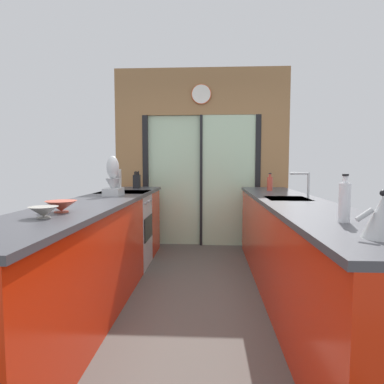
# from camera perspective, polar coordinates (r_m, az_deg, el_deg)

# --- Properties ---
(ground_plane) EXTENTS (5.04, 7.60, 0.02)m
(ground_plane) POSITION_cam_1_polar(r_m,az_deg,el_deg) (3.56, 0.79, -15.96)
(ground_plane) COLOR #4C4742
(back_wall_unit) EXTENTS (2.64, 0.12, 2.70)m
(back_wall_unit) POSITION_cam_1_polar(r_m,az_deg,el_deg) (5.14, 1.59, 7.77)
(back_wall_unit) COLOR olive
(back_wall_unit) RESTS_ON ground_plane
(left_counter_run) EXTENTS (0.62, 3.80, 0.92)m
(left_counter_run) POSITION_cam_1_polar(r_m,az_deg,el_deg) (3.15, -16.62, -9.90)
(left_counter_run) COLOR red
(left_counter_run) RESTS_ON ground_plane
(right_counter_run) EXTENTS (0.62, 3.80, 0.92)m
(right_counter_run) POSITION_cam_1_polar(r_m,az_deg,el_deg) (3.23, 17.17, -9.56)
(right_counter_run) COLOR red
(right_counter_run) RESTS_ON ground_plane
(sink_faucet) EXTENTS (0.19, 0.02, 0.25)m
(sink_faucet) POSITION_cam_1_polar(r_m,az_deg,el_deg) (3.42, 18.78, 1.81)
(sink_faucet) COLOR #B7BABC
(sink_faucet) RESTS_ON right_counter_run
(oven_range) EXTENTS (0.60, 0.60, 0.92)m
(oven_range) POSITION_cam_1_polar(r_m,az_deg,el_deg) (4.19, -11.44, -6.30)
(oven_range) COLOR #B7BABC
(oven_range) RESTS_ON ground_plane
(mixing_bowl_near) EXTENTS (0.18, 0.18, 0.07)m
(mixing_bowl_near) POSITION_cam_1_polar(r_m,az_deg,el_deg) (2.24, -24.08, -3.11)
(mixing_bowl_near) COLOR gray
(mixing_bowl_near) RESTS_ON left_counter_run
(mixing_bowl_far) EXTENTS (0.21, 0.21, 0.08)m
(mixing_bowl_far) POSITION_cam_1_polar(r_m,az_deg,el_deg) (2.46, -21.48, -2.26)
(mixing_bowl_far) COLOR #BC4C38
(mixing_bowl_far) RESTS_ON left_counter_run
(knife_block) EXTENTS (0.08, 0.14, 0.24)m
(knife_block) POSITION_cam_1_polar(r_m,az_deg,el_deg) (4.72, -9.44, 1.82)
(knife_block) COLOR black
(knife_block) RESTS_ON left_counter_run
(stand_mixer) EXTENTS (0.17, 0.27, 0.42)m
(stand_mixer) POSITION_cam_1_polar(r_m,az_deg,el_deg) (3.63, -13.31, 1.94)
(stand_mixer) COLOR #B7BABC
(stand_mixer) RESTS_ON left_counter_run
(kettle) EXTENTS (0.25, 0.17, 0.22)m
(kettle) POSITION_cam_1_polar(r_m,az_deg,el_deg) (1.70, 29.82, -3.73)
(kettle) COLOR #B7BABC
(kettle) RESTS_ON right_counter_run
(soap_bottle_near) EXTENTS (0.06, 0.06, 0.27)m
(soap_bottle_near) POSITION_cam_1_polar(r_m,az_deg,el_deg) (2.06, 24.66, -1.50)
(soap_bottle_near) COLOR silver
(soap_bottle_near) RESTS_ON right_counter_run
(soap_bottle_far) EXTENTS (0.07, 0.07, 0.22)m
(soap_bottle_far) POSITION_cam_1_polar(r_m,az_deg,el_deg) (4.32, 13.18, 1.46)
(soap_bottle_far) COLOR #B23D2D
(soap_bottle_far) RESTS_ON right_counter_run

